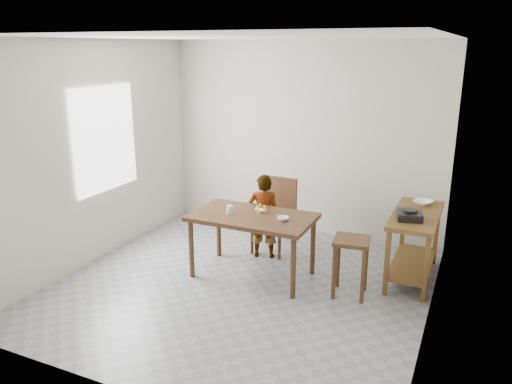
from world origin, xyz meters
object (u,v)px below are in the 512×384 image
at_px(prep_counter, 413,246).
at_px(child, 264,216).
at_px(stool, 350,267).
at_px(dining_chair, 273,217).
at_px(dining_table, 252,245).

xyz_separation_m(prep_counter, child, (-1.82, -0.14, 0.15)).
distance_m(child, stool, 1.40).
height_order(dining_chair, stool, dining_chair).
relative_size(dining_table, dining_chair, 1.45).
distance_m(dining_table, stool, 1.16).
relative_size(prep_counter, child, 1.10).
relative_size(child, stool, 1.68).
distance_m(dining_chair, stool, 1.45).
xyz_separation_m(prep_counter, stool, (-0.56, -0.70, -0.07)).
height_order(prep_counter, stool, prep_counter).
distance_m(prep_counter, child, 1.83).
relative_size(dining_table, stool, 2.15).
bearing_deg(dining_chair, dining_table, -80.57).
height_order(prep_counter, dining_chair, dining_chair).
height_order(child, stool, child).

